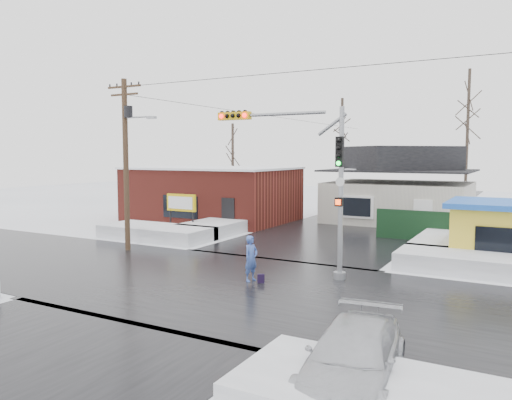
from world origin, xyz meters
The scene contains 20 objects.
ground centered at (0.00, 0.00, 0.00)m, with size 120.00×120.00×0.00m, color white.
road_ns centered at (0.00, 0.00, 0.01)m, with size 10.00×120.00×0.02m, color black.
road_ew centered at (0.00, 0.00, 0.01)m, with size 120.00×10.00×0.02m, color black.
snowbank_nw centered at (-9.00, 7.00, 0.40)m, with size 7.00×3.00×0.80m, color white.
snowbank_ne centered at (9.00, 7.00, 0.40)m, with size 7.00×3.00×0.80m, color white.
snowbank_nside_w centered at (-7.00, 12.00, 0.40)m, with size 3.00×8.00×0.80m, color white.
snowbank_nside_e centered at (7.00, 12.00, 0.40)m, with size 3.00×8.00×0.80m, color white.
traffic_signal centered at (2.43, 2.97, 4.54)m, with size 6.05×0.68×7.00m.
utility_pole centered at (-7.93, 3.50, 5.11)m, with size 3.15×0.44×9.00m.
brick_building centered at (-11.00, 15.99, 2.08)m, with size 12.20×8.20×4.12m.
marquee_sign centered at (-9.00, 9.49, 1.92)m, with size 2.20×0.21×2.55m.
house centered at (2.00, 22.00, 2.62)m, with size 10.40×8.40×5.76m.
kiosk centered at (9.50, 9.99, 1.46)m, with size 4.60×4.60×2.88m.
fence centered at (6.50, 14.00, 0.90)m, with size 8.00×0.12×1.80m, color black.
tree_far_left centered at (-4.00, 26.00, 7.95)m, with size 3.00×3.00×10.00m.
tree_far_mid centered at (6.00, 28.00, 9.54)m, with size 3.00×3.00×12.00m.
tree_far_west centered at (-14.00, 24.00, 6.36)m, with size 3.00×3.00×8.00m.
pedestrian centered at (0.99, 0.97, 0.92)m, with size 0.67×0.44×1.84m, color #405EB4.
car centered at (7.47, -5.99, 0.68)m, with size 1.90×4.66×1.35m, color silver.
shopping_bag centered at (1.48, 0.89, 0.17)m, with size 0.28×0.12×0.35m, color black.
Camera 1 is at (10.68, -16.18, 5.09)m, focal length 35.00 mm.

